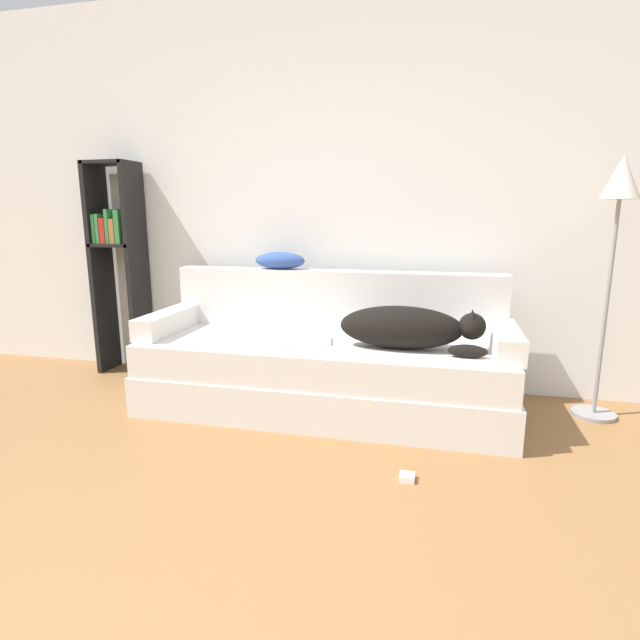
# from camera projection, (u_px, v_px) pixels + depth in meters

# --- Properties ---
(wall_back) EXTENTS (6.84, 0.06, 2.70)m
(wall_back) POSITION_uv_depth(u_px,v_px,m) (328.00, 193.00, 3.48)
(wall_back) COLOR white
(wall_back) RESTS_ON ground_plane
(couch) EXTENTS (2.26, 0.84, 0.44)m
(couch) POSITION_uv_depth(u_px,v_px,m) (324.00, 375.00, 3.12)
(couch) COLOR silver
(couch) RESTS_ON ground_plane
(couch_backrest) EXTENTS (2.22, 0.15, 0.40)m
(couch_backrest) POSITION_uv_depth(u_px,v_px,m) (335.00, 300.00, 3.36)
(couch_backrest) COLOR silver
(couch_backrest) RESTS_ON couch
(couch_arm_left) EXTENTS (0.15, 0.65, 0.14)m
(couch_arm_left) POSITION_uv_depth(u_px,v_px,m) (168.00, 322.00, 3.29)
(couch_arm_left) COLOR silver
(couch_arm_left) RESTS_ON couch
(couch_arm_right) EXTENTS (0.15, 0.65, 0.14)m
(couch_arm_right) POSITION_uv_depth(u_px,v_px,m) (505.00, 340.00, 2.81)
(couch_arm_right) COLOR silver
(couch_arm_right) RESTS_ON couch
(dog) EXTENTS (0.83, 0.28, 0.25)m
(dog) POSITION_uv_depth(u_px,v_px,m) (407.00, 328.00, 2.87)
(dog) COLOR black
(dog) RESTS_ON couch
(laptop) EXTENTS (0.33, 0.25, 0.02)m
(laptop) POSITION_uv_depth(u_px,v_px,m) (307.00, 340.00, 3.04)
(laptop) COLOR silver
(laptop) RESTS_ON couch
(throw_pillow) EXTENTS (0.35, 0.16, 0.12)m
(throw_pillow) POSITION_uv_depth(u_px,v_px,m) (280.00, 261.00, 3.40)
(throw_pillow) COLOR #335199
(throw_pillow) RESTS_ON couch_backrest
(bookshelf) EXTENTS (0.35, 0.26, 1.58)m
(bookshelf) POSITION_uv_depth(u_px,v_px,m) (118.00, 256.00, 3.76)
(bookshelf) COLOR black
(bookshelf) RESTS_ON ground_plane
(floor_lamp) EXTENTS (0.25, 0.25, 1.53)m
(floor_lamp) POSITION_uv_depth(u_px,v_px,m) (617.00, 217.00, 2.80)
(floor_lamp) COLOR gray
(floor_lamp) RESTS_ON ground_plane
(power_adapter) EXTENTS (0.07, 0.07, 0.03)m
(power_adapter) POSITION_uv_depth(u_px,v_px,m) (407.00, 477.00, 2.31)
(power_adapter) COLOR white
(power_adapter) RESTS_ON ground_plane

